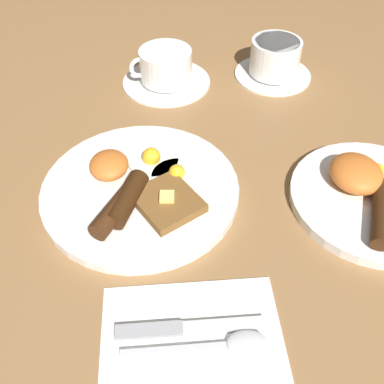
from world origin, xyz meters
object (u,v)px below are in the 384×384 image
Objects in this scene: teacup_far at (276,60)px; spoon at (232,344)px; breakfast_plate_near at (141,188)px; breakfast_plate_far at (372,194)px; teacup_near at (166,69)px; knife at (183,328)px.

teacup_far reaches higher than spoon.
breakfast_plate_far is (0.07, 0.32, 0.00)m from breakfast_plate_near.
breakfast_plate_near is 1.71× the size of teacup_near.
teacup_near reaches higher than knife.
teacup_far reaches higher than breakfast_plate_near.
breakfast_plate_far is 1.39× the size of knife.
breakfast_plate_far is at bearing 6.32° from teacup_far.
teacup_near is 1.04× the size of spoon.
breakfast_plate_near is 0.33m from breakfast_plate_far.
teacup_far reaches higher than knife.
teacup_near is 0.21m from teacup_far.
breakfast_plate_far is at bearing 78.30° from breakfast_plate_near.
breakfast_plate_near is 0.40m from teacup_far.
teacup_near is 0.51m from knife.
breakfast_plate_near reaches higher than spoon.
teacup_far is 0.57m from spoon.
knife is at bearing -62.27° from breakfast_plate_far.
spoon is at bearing 0.46° from teacup_near.
breakfast_plate_near is at bearing 112.06° from spoon.
breakfast_plate_far reaches higher than spoon.
teacup_near is at bearing -92.12° from teacup_far.
breakfast_plate_far is 0.31m from spoon.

